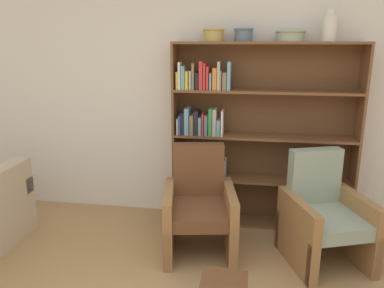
# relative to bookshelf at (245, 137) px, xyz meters

# --- Properties ---
(wall_back) EXTENTS (12.00, 0.06, 2.75)m
(wall_back) POSITION_rel_bookshelf_xyz_m (-0.26, 0.17, 0.42)
(wall_back) COLOR silver
(wall_back) RESTS_ON ground
(bookshelf) EXTENTS (1.86, 0.30, 1.91)m
(bookshelf) POSITION_rel_bookshelf_xyz_m (0.00, 0.00, 0.00)
(bookshelf) COLOR brown
(bookshelf) RESTS_ON ground
(bowl_olive) EXTENTS (0.22, 0.22, 0.12)m
(bowl_olive) POSITION_rel_bookshelf_xyz_m (-0.34, -0.02, 1.02)
(bowl_olive) COLOR tan
(bowl_olive) RESTS_ON bookshelf
(bowl_copper) EXTENTS (0.19, 0.19, 0.12)m
(bowl_copper) POSITION_rel_bookshelf_xyz_m (-0.05, -0.02, 1.02)
(bowl_copper) COLOR slate
(bowl_copper) RESTS_ON bookshelf
(bowl_terracotta) EXTENTS (0.29, 0.29, 0.10)m
(bowl_terracotta) POSITION_rel_bookshelf_xyz_m (0.39, -0.02, 1.01)
(bowl_terracotta) COLOR gray
(bowl_terracotta) RESTS_ON bookshelf
(vase_tall) EXTENTS (0.13, 0.13, 0.29)m
(vase_tall) POSITION_rel_bookshelf_xyz_m (0.74, -0.02, 1.08)
(vase_tall) COLOR silver
(vase_tall) RESTS_ON bookshelf
(armchair_leather) EXTENTS (0.75, 0.78, 0.97)m
(armchair_leather) POSITION_rel_bookshelf_xyz_m (-0.39, -0.64, -0.54)
(armchair_leather) COLOR olive
(armchair_leather) RESTS_ON ground
(armchair_cushioned) EXTENTS (0.83, 0.86, 0.97)m
(armchair_cushioned) POSITION_rel_bookshelf_xyz_m (0.72, -0.64, -0.54)
(armchair_cushioned) COLOR olive
(armchair_cushioned) RESTS_ON ground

